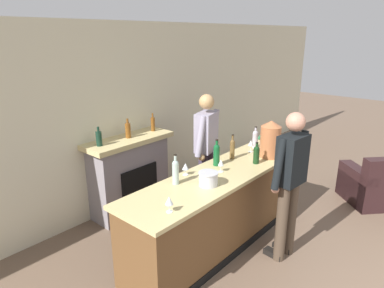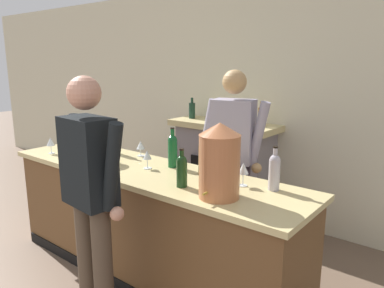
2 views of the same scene
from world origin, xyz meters
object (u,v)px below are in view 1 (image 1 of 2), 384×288
(wine_bottle_riesling_slim, at_px, (255,138))
(wine_glass_back_row, at_px, (185,167))
(wine_glass_by_dispenser, at_px, (251,143))
(wine_bottle_burgundy_dark, at_px, (256,154))
(wine_glass_mid_counter, at_px, (221,163))
(person_customer, at_px, (290,181))
(fireplace_stone, at_px, (130,174))
(person_bartender, at_px, (206,150))
(armchair_black, at_px, (376,187))
(wine_glass_front_left, at_px, (169,201))
(wine_bottle_chardonnay_pale, at_px, (232,148))
(potted_plant_corner, at_px, (260,149))
(ice_bucket_steel, at_px, (208,179))
(wine_bottle_port_short, at_px, (175,171))
(copper_dispenser, at_px, (270,139))
(wine_bottle_merlot_tall, at_px, (217,154))

(wine_bottle_riesling_slim, distance_m, wine_glass_back_row, 1.44)
(wine_glass_by_dispenser, height_order, wine_glass_back_row, wine_glass_by_dispenser)
(wine_bottle_burgundy_dark, height_order, wine_glass_mid_counter, wine_bottle_burgundy_dark)
(wine_glass_by_dispenser, bearing_deg, person_customer, -124.17)
(wine_bottle_burgundy_dark, distance_m, wine_glass_by_dispenser, 0.45)
(fireplace_stone, distance_m, person_bartender, 1.20)
(armchair_black, distance_m, person_bartender, 2.79)
(wine_glass_front_left, distance_m, wine_glass_mid_counter, 1.14)
(armchair_black, bearing_deg, wine_bottle_chardonnay_pale, 144.97)
(person_bartender, relative_size, wine_glass_front_left, 11.06)
(potted_plant_corner, distance_m, person_customer, 3.13)
(wine_bottle_riesling_slim, height_order, wine_bottle_burgundy_dark, wine_bottle_riesling_slim)
(wine_glass_by_dispenser, bearing_deg, potted_plant_corner, 25.34)
(fireplace_stone, distance_m, ice_bucket_steel, 1.70)
(armchair_black, height_order, wine_bottle_port_short, wine_bottle_port_short)
(wine_bottle_port_short, distance_m, wine_glass_back_row, 0.28)
(wine_glass_by_dispenser, bearing_deg, fireplace_stone, 128.25)
(person_customer, bearing_deg, person_bartender, 81.59)
(wine_glass_front_left, bearing_deg, wine_bottle_burgundy_dark, 1.64)
(person_customer, height_order, person_bartender, person_bartender)
(copper_dispenser, distance_m, wine_bottle_chardonnay_pale, 0.53)
(person_customer, xyz_separation_m, wine_glass_back_row, (-0.62, 1.03, 0.08))
(copper_dispenser, distance_m, wine_glass_by_dispenser, 0.33)
(potted_plant_corner, height_order, wine_bottle_merlot_tall, wine_bottle_merlot_tall)
(wine_bottle_merlot_tall, distance_m, wine_glass_back_row, 0.50)
(wine_bottle_chardonnay_pale, relative_size, wine_glass_mid_counter, 2.15)
(wine_glass_mid_counter, bearing_deg, wine_glass_by_dispenser, 7.67)
(wine_bottle_port_short, bearing_deg, armchair_black, -24.66)
(wine_bottle_riesling_slim, bearing_deg, wine_glass_by_dispenser, -164.13)
(wine_bottle_chardonnay_pale, bearing_deg, wine_bottle_port_short, 179.16)
(wine_bottle_port_short, bearing_deg, wine_glass_mid_counter, -15.79)
(potted_plant_corner, distance_m, wine_bottle_chardonnay_pale, 2.56)
(ice_bucket_steel, bearing_deg, wine_bottle_riesling_slim, 11.57)
(wine_glass_front_left, height_order, wine_glass_mid_counter, wine_glass_front_left)
(person_bartender, xyz_separation_m, ice_bucket_steel, (-0.87, -0.73, 0.05))
(copper_dispenser, xyz_separation_m, wine_glass_front_left, (-1.98, -0.04, -0.14))
(armchair_black, bearing_deg, wine_glass_by_dispenser, 139.52)
(person_bartender, distance_m, wine_bottle_burgundy_dark, 0.78)
(wine_bottle_chardonnay_pale, relative_size, wine_glass_back_row, 2.31)
(wine_bottle_chardonnay_pale, height_order, wine_glass_front_left, wine_bottle_chardonnay_pale)
(fireplace_stone, height_order, wine_bottle_riesling_slim, fireplace_stone)
(person_customer, height_order, wine_bottle_merlot_tall, person_customer)
(person_customer, bearing_deg, potted_plant_corner, 35.59)
(copper_dispenser, relative_size, wine_bottle_burgundy_dark, 1.78)
(potted_plant_corner, distance_m, wine_glass_back_row, 3.28)
(potted_plant_corner, height_order, wine_bottle_riesling_slim, wine_bottle_riesling_slim)
(wine_glass_by_dispenser, relative_size, wine_glass_mid_counter, 1.12)
(wine_bottle_merlot_tall, xyz_separation_m, wine_glass_front_left, (-1.25, -0.39, -0.04))
(wine_glass_by_dispenser, bearing_deg, wine_glass_mid_counter, -172.33)
(person_customer, bearing_deg, wine_glass_by_dispenser, 55.83)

